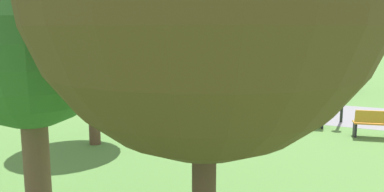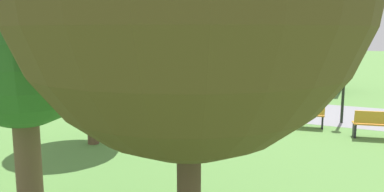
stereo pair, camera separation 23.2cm
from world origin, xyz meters
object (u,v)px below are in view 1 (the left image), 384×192
object	(u,v)px
trash_bin	(32,91)
kiosk	(304,61)
person_seated	(52,90)
tree_1	(29,45)
bench_5	(384,123)
bench_3	(227,106)
bench_2	(164,101)
tree_0	(91,36)
lamp_post	(346,44)
bench_4	(298,113)
bench_0	(52,95)
bench_1	(107,97)

from	to	relation	value
trash_bin	kiosk	world-z (taller)	kiosk
person_seated	tree_1	distance (m)	12.74
tree_1	bench_5	bearing A→B (deg)	60.82
bench_3	kiosk	bearing A→B (deg)	79.01
bench_3	bench_5	world-z (taller)	same
bench_2	tree_0	bearing A→B (deg)	-83.50
bench_3	lamp_post	xyz separation A→B (m)	(4.01, 1.12, 2.37)
bench_3	person_seated	xyz separation A→B (m)	(-8.19, -0.51, 0.16)
bench_4	tree_1	xyz separation A→B (m)	(-2.34, -9.41, 2.61)
bench_5	bench_0	bearing A→B (deg)	167.85
bench_2	person_seated	bearing A→B (deg)	-172.28
person_seated	kiosk	distance (m)	13.59
bench_2	bench_3	bearing A→B (deg)	2.43
tree_1	bench_2	bearing A→B (deg)	107.61
bench_5	bench_3	bearing A→B (deg)	160.60
bench_4	lamp_post	bearing A→B (deg)	38.27
kiosk	person_seated	bearing A→B (deg)	-135.85
bench_5	trash_bin	bearing A→B (deg)	165.93
bench_3	lamp_post	world-z (taller)	lamp_post
bench_5	kiosk	distance (m)	10.63
person_seated	bench_3	bearing A→B (deg)	15.69
bench_0	person_seated	bearing A→B (deg)	139.18
bench_1	bench_4	bearing A→B (deg)	7.29
lamp_post	person_seated	bearing A→B (deg)	-172.41
tree_1	trash_bin	world-z (taller)	tree_1
bench_3	bench_4	bearing A→B (deg)	-7.27
tree_0	bench_1	bearing A→B (deg)	123.11
bench_4	bench_2	bearing A→B (deg)	170.29
bench_4	trash_bin	xyz separation A→B (m)	(-12.47, 0.05, 0.00)
bench_2	tree_0	world-z (taller)	tree_0
bench_0	trash_bin	distance (m)	1.79
trash_bin	bench_5	bearing A→B (deg)	-1.93
tree_0	bench_0	bearing A→B (deg)	143.58
bench_0	bench_4	world-z (taller)	same
trash_bin	bench_0	bearing A→B (deg)	-16.54
tree_0	person_seated	bearing A→B (deg)	143.09
bench_1	trash_bin	distance (m)	4.38
bench_2	trash_bin	bearing A→B (deg)	-176.17
person_seated	tree_0	xyz separation A→B (m)	(5.84, -4.38, 2.49)
bench_3	trash_bin	xyz separation A→B (m)	(-9.78, -0.17, 0.00)
bench_3	kiosk	distance (m)	9.28
tree_1	bench_3	bearing A→B (deg)	92.11
bench_5	kiosk	xyz separation A→B (m)	(-3.99, 9.79, 1.12)
trash_bin	bench_4	bearing A→B (deg)	-0.25
tree_0	lamp_post	xyz separation A→B (m)	(6.37, 6.01, -0.29)
lamp_post	trash_bin	xyz separation A→B (m)	(-13.79, -1.29, -2.37)
lamp_post	bench_1	bearing A→B (deg)	-171.86
bench_0	person_seated	world-z (taller)	person_seated
tree_0	kiosk	world-z (taller)	tree_0
bench_2	lamp_post	bearing A→B (deg)	11.88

